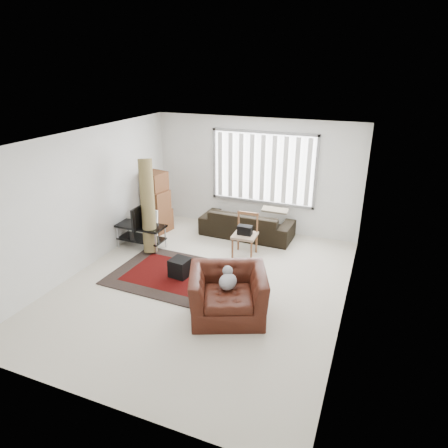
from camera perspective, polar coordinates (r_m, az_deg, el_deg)
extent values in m
plane|color=beige|center=(7.52, -2.93, -8.68)|extent=(6.00, 6.00, 0.00)
cube|color=white|center=(6.56, -3.39, 12.02)|extent=(5.00, 6.00, 0.02)
cube|color=white|center=(9.59, 4.46, 6.97)|extent=(5.00, 0.02, 2.70)
cube|color=white|center=(4.68, -19.08, -11.48)|extent=(5.00, 0.02, 2.70)
cube|color=white|center=(8.25, -19.14, 3.25)|extent=(0.02, 6.00, 2.70)
cube|color=white|center=(6.36, 17.79, -2.12)|extent=(0.02, 6.00, 2.70)
cube|color=white|center=(9.47, 5.62, 7.97)|extent=(2.40, 0.01, 1.60)
cube|color=gray|center=(9.45, 5.59, 7.95)|extent=(2.52, 0.06, 1.72)
cube|color=white|center=(9.41, 5.52, 7.89)|extent=(2.40, 0.02, 1.55)
cube|color=black|center=(7.80, -6.11, -7.45)|extent=(2.71, 1.85, 0.02)
cube|color=#410705|center=(7.80, -6.11, -7.37)|extent=(2.14, 1.28, 0.00)
cube|color=black|center=(8.92, -11.81, -0.29)|extent=(1.07, 0.48, 0.04)
cube|color=black|center=(9.04, -11.66, -2.05)|extent=(1.03, 0.45, 0.03)
cylinder|color=#B2B2B7|center=(9.13, -14.92, -1.74)|extent=(0.03, 0.03, 0.54)
cylinder|color=#B2B2B7|center=(8.62, -9.72, -2.75)|extent=(0.03, 0.03, 0.54)
cylinder|color=#B2B2B7|center=(9.43, -13.48, -0.82)|extent=(0.03, 0.03, 0.54)
cylinder|color=#B2B2B7|center=(8.94, -8.38, -1.73)|extent=(0.03, 0.03, 0.54)
imported|color=black|center=(8.83, -11.94, 1.34)|extent=(0.11, 0.87, 0.50)
cube|color=black|center=(7.73, -6.28, -6.18)|extent=(0.39, 0.39, 0.35)
cube|color=brown|center=(9.89, -9.51, 0.61)|extent=(0.69, 0.65, 0.54)
cube|color=brown|center=(9.69, -9.69, 3.36)|extent=(0.63, 0.59, 0.49)
cube|color=brown|center=(9.61, -9.92, 6.07)|extent=(0.58, 0.58, 0.43)
cube|color=silver|center=(9.34, -11.16, -0.19)|extent=(0.61, 0.35, 0.73)
cylinder|color=brown|center=(8.67, -10.82, 2.55)|extent=(0.66, 0.81, 2.00)
imported|color=black|center=(9.38, 3.30, 0.64)|extent=(2.18, 0.98, 0.83)
cube|color=#9D8267|center=(8.42, 2.99, -1.66)|extent=(0.51, 0.51, 0.05)
cylinder|color=brown|center=(8.39, 1.21, -3.43)|extent=(0.04, 0.04, 0.45)
cylinder|color=brown|center=(8.29, 3.92, -3.83)|extent=(0.04, 0.04, 0.45)
cylinder|color=brown|center=(8.75, 2.05, -2.33)|extent=(0.04, 0.04, 0.45)
cylinder|color=brown|center=(8.65, 4.65, -2.70)|extent=(0.04, 0.04, 0.45)
cube|color=brown|center=(8.45, 3.46, 1.53)|extent=(0.46, 0.06, 0.06)
cube|color=brown|center=(8.58, 2.11, 0.46)|extent=(0.05, 0.05, 0.45)
cube|color=brown|center=(8.48, 4.76, 0.12)|extent=(0.05, 0.05, 0.45)
cube|color=black|center=(8.37, 3.00, -0.88)|extent=(0.31, 0.19, 0.19)
imported|color=#3C150C|center=(6.47, 0.56, -9.51)|extent=(1.53, 1.45, 0.90)
ellipsoid|color=#59595B|center=(6.41, 0.57, -8.49)|extent=(0.35, 0.39, 0.22)
sphere|color=#59595B|center=(6.48, 0.53, -6.70)|extent=(0.17, 0.17, 0.17)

